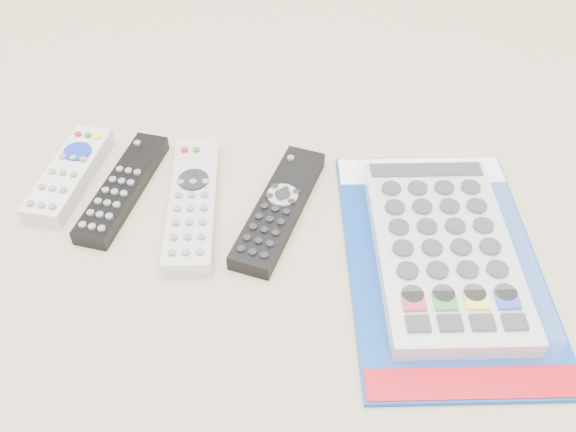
# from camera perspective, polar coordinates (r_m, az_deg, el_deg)

# --- Properties ---
(remote_small_grey) EXTENTS (0.06, 0.17, 0.03)m
(remote_small_grey) POSITION_cam_1_polar(r_m,az_deg,el_deg) (0.85, -18.87, 3.57)
(remote_small_grey) COLOR #BDBDC0
(remote_small_grey) RESTS_ON ground
(remote_slim_black) EXTENTS (0.06, 0.19, 0.02)m
(remote_slim_black) POSITION_cam_1_polar(r_m,az_deg,el_deg) (0.81, -14.47, 2.44)
(remote_slim_black) COLOR black
(remote_slim_black) RESTS_ON ground
(remote_silver_dvd) EXTENTS (0.09, 0.22, 0.03)m
(remote_silver_dvd) POSITION_cam_1_polar(r_m,az_deg,el_deg) (0.78, -8.46, 1.23)
(remote_silver_dvd) COLOR silver
(remote_silver_dvd) RESTS_ON ground
(remote_large_black) EXTENTS (0.09, 0.21, 0.02)m
(remote_large_black) POSITION_cam_1_polar(r_m,az_deg,el_deg) (0.76, -0.79, 0.73)
(remote_large_black) COLOR black
(remote_large_black) RESTS_ON ground
(jumbo_remote_packaged) EXTENTS (0.27, 0.38, 0.05)m
(jumbo_remote_packaged) POSITION_cam_1_polar(r_m,az_deg,el_deg) (0.73, 13.68, -2.71)
(jumbo_remote_packaged) COLOR #0D3C95
(jumbo_remote_packaged) RESTS_ON ground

